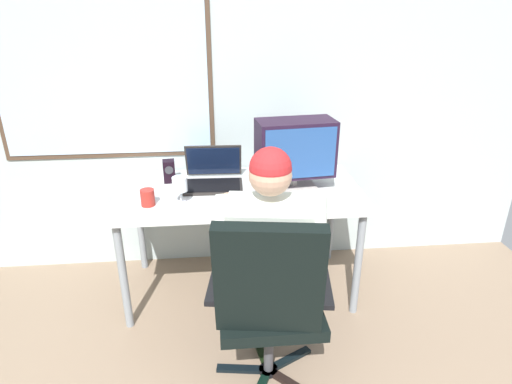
% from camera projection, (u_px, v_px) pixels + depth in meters
% --- Properties ---
extents(wall_rear, '(4.74, 0.08, 2.84)m').
position_uv_depth(wall_rear, '(195.00, 65.00, 2.77)').
color(wall_rear, '#B0BFBE').
rests_on(wall_rear, ground).
extents(desk, '(1.50, 0.76, 0.73)m').
position_uv_depth(desk, '(239.00, 199.00, 2.69)').
color(desk, gray).
rests_on(desk, ground).
extents(office_chair, '(0.62, 0.58, 1.00)m').
position_uv_depth(office_chair, '(269.00, 298.00, 1.95)').
color(office_chair, black).
rests_on(office_chair, ground).
extents(person_seated, '(0.57, 0.82, 1.23)m').
position_uv_depth(person_seated, '(270.00, 252.00, 2.17)').
color(person_seated, navy).
rests_on(person_seated, ground).
extents(crt_monitor, '(0.48, 0.28, 0.43)m').
position_uv_depth(crt_monitor, '(295.00, 149.00, 2.59)').
color(crt_monitor, beige).
rests_on(crt_monitor, desk).
extents(laptop, '(0.37, 0.34, 0.24)m').
position_uv_depth(laptop, '(213.00, 174.00, 2.73)').
color(laptop, '#272321').
rests_on(laptop, desk).
extents(wine_glass, '(0.09, 0.09, 0.16)m').
position_uv_depth(wine_glass, '(180.00, 185.00, 2.44)').
color(wine_glass, silver).
rests_on(wine_glass, desk).
extents(desk_speaker, '(0.08, 0.09, 0.14)m').
position_uv_depth(desk_speaker, '(169.00, 171.00, 2.75)').
color(desk_speaker, black).
rests_on(desk_speaker, desk).
extents(coffee_mug, '(0.08, 0.08, 0.10)m').
position_uv_depth(coffee_mug, '(148.00, 198.00, 2.43)').
color(coffee_mug, maroon).
rests_on(coffee_mug, desk).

